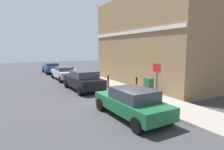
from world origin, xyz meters
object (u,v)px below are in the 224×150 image
at_px(bollard_near_cabinet, 137,84).
at_px(bollard_far_kerb, 108,81).
at_px(utility_cabinet, 148,88).
at_px(car_blue, 51,68).
at_px(car_black, 83,80).
at_px(street_sign, 157,78).
at_px(car_green, 132,102).
at_px(car_silver, 64,73).

bearing_deg(bollard_near_cabinet, bollard_far_kerb, 126.04).
distance_m(utility_cabinet, bollard_far_kerb, 3.53).
bearing_deg(bollard_far_kerb, utility_cabinet, -69.30).
relative_size(car_blue, bollard_near_cabinet, 3.93).
height_order(utility_cabinet, bollard_near_cabinet, utility_cabinet).
bearing_deg(car_black, car_blue, -1.19).
distance_m(bollard_far_kerb, street_sign, 5.34).
bearing_deg(car_blue, utility_cabinet, -169.32).
xyz_separation_m(car_green, bollard_near_cabinet, (3.12, 3.89, -0.03)).
xyz_separation_m(car_blue, bollard_far_kerb, (1.72, -13.00, -0.02)).
bearing_deg(utility_cabinet, car_black, 124.46).
height_order(car_black, bollard_near_cabinet, car_black).
bearing_deg(car_blue, car_silver, -179.17).
distance_m(car_blue, bollard_near_cabinet, 15.17).
xyz_separation_m(car_black, street_sign, (1.83, -6.20, 0.87)).
distance_m(car_silver, utility_cabinet, 10.52).
xyz_separation_m(car_blue, bollard_near_cabinet, (3.07, -14.85, -0.02)).
height_order(car_black, car_silver, car_black).
bearing_deg(car_green, car_silver, -1.36).
height_order(car_green, street_sign, street_sign).
xyz_separation_m(bollard_near_cabinet, bollard_far_kerb, (-1.35, 1.85, 0.00)).
height_order(car_green, utility_cabinet, car_green).
distance_m(car_black, bollard_near_cabinet, 4.12).
relative_size(car_green, car_black, 0.97).
bearing_deg(utility_cabinet, bollard_near_cabinet, 86.06).
relative_size(car_green, car_silver, 0.94).
bearing_deg(car_blue, bollard_near_cabinet, -167.97).
height_order(utility_cabinet, bollard_far_kerb, utility_cabinet).
xyz_separation_m(car_silver, street_sign, (1.83, -12.05, 0.94)).
xyz_separation_m(car_green, bollard_far_kerb, (1.77, 5.75, -0.03)).
bearing_deg(street_sign, bollard_far_kerb, 91.73).
xyz_separation_m(car_silver, bollard_far_kerb, (1.67, -6.80, -0.01)).
distance_m(car_black, car_blue, 12.05).
height_order(car_silver, utility_cabinet, car_silver).
height_order(car_blue, street_sign, street_sign).
xyz_separation_m(car_black, car_silver, (-0.00, 5.85, -0.08)).
distance_m(car_green, bollard_near_cabinet, 4.99).
height_order(car_silver, car_blue, car_blue).
bearing_deg(bollard_far_kerb, car_black, 150.41).
distance_m(car_green, utility_cabinet, 3.89).
height_order(car_silver, bollard_near_cabinet, car_silver).
height_order(car_green, bollard_near_cabinet, car_green).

